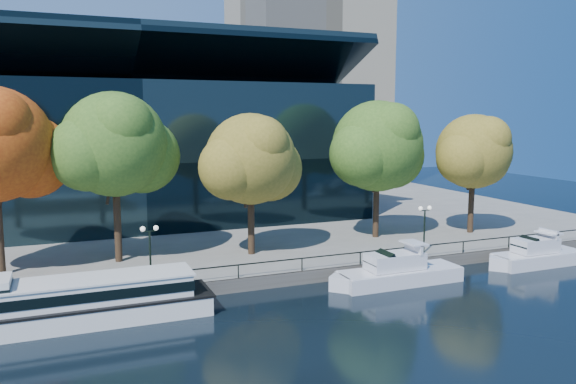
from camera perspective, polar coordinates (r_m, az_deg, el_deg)
name	(u,v)px	position (r m, az deg, el deg)	size (l,w,h in m)	color
ground	(253,305)	(38.40, -3.59, -11.40)	(160.00, 160.00, 0.00)	black
promenade	(161,212)	(72.73, -12.74, -1.99)	(90.00, 67.08, 1.00)	slate
railing	(238,265)	(40.79, -5.08, -7.41)	(88.20, 0.08, 0.99)	black
convention_building	(131,152)	(66.75, -15.70, 3.98)	(50.00, 24.57, 21.43)	black
tour_boat	(73,301)	(37.08, -21.00, -10.33)	(17.44, 3.89, 3.31)	white
cruiser_near	(395,272)	(43.29, 10.84, -7.96)	(10.71, 2.76, 3.10)	silver
cruiser_far	(535,255)	(51.96, 23.81, -5.85)	(9.23, 2.56, 3.01)	silver
tree_2	(117,147)	(45.90, -17.01, 4.43)	(10.26, 8.41, 13.48)	black
tree_3	(253,161)	(46.54, -3.62, 3.16)	(9.46, 7.75, 11.82)	black
tree_4	(379,148)	(53.75, 9.26, 4.42)	(10.71, 8.79, 13.02)	black
tree_5	(475,153)	(58.23, 18.47, 3.76)	(9.15, 7.50, 11.75)	black
lamp_1	(150,241)	(40.24, -13.87, -4.83)	(1.26, 0.36, 4.03)	black
lamp_2	(425,218)	(48.89, 13.72, -2.60)	(1.26, 0.36, 4.03)	black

